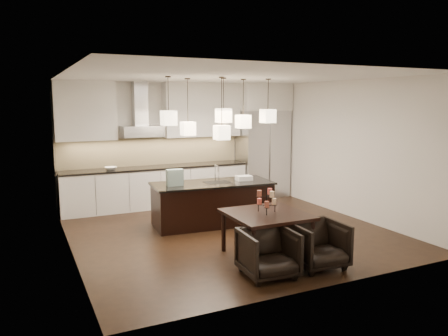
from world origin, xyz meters
name	(u,v)px	position (x,y,z in m)	size (l,w,h in m)	color
floor	(229,232)	(0.00, 0.00, -0.01)	(5.50, 5.50, 0.02)	black
ceiling	(229,76)	(0.00, 0.00, 2.81)	(5.50, 5.50, 0.02)	white
wall_back	(178,143)	(0.00, 2.76, 1.40)	(5.50, 0.02, 2.80)	silver
wall_front	(327,180)	(0.00, -2.76, 1.40)	(5.50, 0.02, 2.80)	silver
wall_left	(67,165)	(-2.76, 0.00, 1.40)	(0.02, 5.50, 2.80)	silver
wall_right	(349,149)	(2.76, 0.00, 1.40)	(0.02, 5.50, 2.80)	silver
refrigerator	(262,154)	(2.10, 2.38, 1.07)	(1.20, 0.72, 2.15)	#B7B7BA
fridge_panel	(263,97)	(2.10, 2.38, 2.47)	(1.26, 0.72, 0.65)	silver
lower_cabinets	(157,187)	(-0.62, 2.43, 0.44)	(4.21, 0.62, 0.88)	silver
countertop	(157,167)	(-0.62, 2.43, 0.90)	(4.21, 0.66, 0.04)	black
backsplash	(152,151)	(-0.62, 2.73, 1.24)	(4.21, 0.02, 0.63)	beige
upper_cab_left	(85,111)	(-2.10, 2.57, 2.17)	(1.25, 0.35, 1.25)	silver
upper_cab_right	(202,110)	(0.55, 2.57, 2.17)	(1.86, 0.35, 1.25)	silver
hood_canopy	(142,131)	(-0.93, 2.48, 1.72)	(0.90, 0.52, 0.24)	#B7B7BA
hood_chimney	(140,104)	(-0.93, 2.59, 2.32)	(0.30, 0.28, 0.96)	#B7B7BA
fruit_bowl	(111,168)	(-1.65, 2.38, 0.95)	(0.26, 0.26, 0.06)	silver
island_body	(212,204)	(-0.07, 0.57, 0.39)	(2.24, 0.89, 0.79)	black
island_top	(212,183)	(-0.07, 0.57, 0.80)	(2.31, 0.97, 0.04)	black
faucet	(215,173)	(0.02, 0.65, 0.99)	(0.09, 0.21, 0.34)	silver
tote_bag	(175,177)	(-0.83, 0.58, 0.97)	(0.30, 0.16, 0.30)	#225341
food_container	(244,178)	(0.59, 0.51, 0.87)	(0.30, 0.21, 0.09)	silver
dining_table	(266,235)	(-0.06, -1.44, 0.34)	(1.15, 1.15, 0.69)	black
candelabra	(267,200)	(-0.06, -1.44, 0.89)	(0.33, 0.33, 0.40)	black
candle_a	(274,202)	(0.07, -1.44, 0.85)	(0.07, 0.07, 0.09)	beige
candle_b	(259,201)	(-0.12, -1.33, 0.85)	(0.07, 0.07, 0.09)	#D75243
candle_c	(267,204)	(-0.13, -1.55, 0.85)	(0.07, 0.07, 0.09)	brown
candle_d	(270,191)	(0.04, -1.36, 1.00)	(0.07, 0.07, 0.09)	#D75243
candle_e	(259,193)	(-0.18, -1.42, 1.00)	(0.07, 0.07, 0.09)	brown
candle_f	(272,194)	(-0.04, -1.56, 1.00)	(0.07, 0.07, 0.09)	beige
armchair_left	(268,253)	(-0.44, -2.13, 0.33)	(0.70, 0.72, 0.65)	black
armchair_right	(318,244)	(0.38, -2.13, 0.33)	(0.71, 0.73, 0.67)	black
pendant_a	(169,118)	(-0.99, 0.38, 2.08)	(0.24, 0.24, 0.26)	#F9E0B3
pendant_b	(188,129)	(-0.46, 0.85, 1.85)	(0.24, 0.24, 0.26)	#F9E0B3
pendant_c	(223,116)	(0.07, 0.38, 2.11)	(0.24, 0.24, 0.26)	#F9E0B3
pendant_d	(243,122)	(0.62, 0.62, 1.98)	(0.24, 0.24, 0.26)	#F9E0B3
pendant_e	(268,116)	(1.00, 0.33, 2.09)	(0.24, 0.24, 0.26)	#F9E0B3
pendant_f	(222,133)	(-0.07, 0.16, 1.81)	(0.24, 0.24, 0.26)	#F9E0B3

